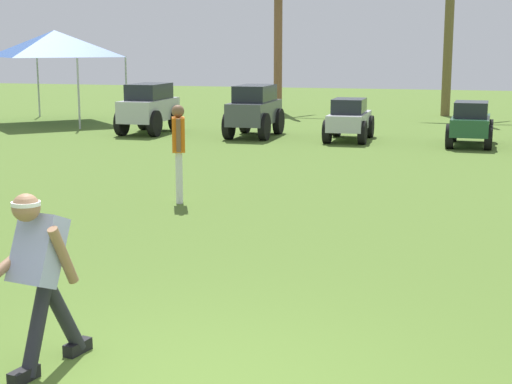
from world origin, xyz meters
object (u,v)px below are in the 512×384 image
parked_car_slot_c (349,119)px  palm_tree_left_of_centre (449,15)px  frisbee_thrower (40,272)px  parked_car_slot_b (254,109)px  event_tent (55,44)px  teammate_near_sideline (179,144)px  parked_car_slot_a (149,107)px  palm_tree_far_left (278,28)px  parked_car_slot_d (471,123)px

parked_car_slot_c → palm_tree_left_of_centre: size_ratio=0.39×
frisbee_thrower → parked_car_slot_b: bearing=99.7°
parked_car_slot_c → event_tent: event_tent is taller
parked_car_slot_b → palm_tree_left_of_centre: 9.60m
parked_car_slot_c → palm_tree_left_of_centre: bearing=75.1°
teammate_near_sideline → parked_car_slot_b: 9.17m
parked_car_slot_a → parked_car_slot_b: size_ratio=1.00×
parked_car_slot_a → palm_tree_far_left: size_ratio=0.47×
parked_car_slot_b → parked_car_slot_c: (2.63, -0.18, -0.18)m
parked_car_slot_d → palm_tree_left_of_centre: size_ratio=0.39×
frisbee_thrower → parked_car_slot_c: bearing=90.1°
parked_car_slot_a → palm_tree_far_left: bearing=77.8°
parked_car_slot_b → palm_tree_far_left: bearing=99.5°
frisbee_thrower → teammate_near_sideline: teammate_near_sideline is taller
teammate_near_sideline → palm_tree_left_of_centre: size_ratio=0.27×
event_tent → parked_car_slot_a: bearing=-26.9°
parked_car_slot_d → teammate_near_sideline: bearing=-117.1°
frisbee_thrower → parked_car_slot_c: (-0.03, 15.37, -0.23)m
parked_car_slot_c → palm_tree_left_of_centre: 8.81m
parked_car_slot_c → palm_tree_far_left: 9.53m
parked_car_slot_a → parked_car_slot_d: bearing=-2.9°
parked_car_slot_d → palm_tree_far_left: (-7.08, 8.53, 2.53)m
teammate_near_sideline → parked_car_slot_a: 10.10m
parked_car_slot_c → parked_car_slot_d: 3.09m
palm_tree_left_of_centre → parked_car_slot_c: bearing=-104.9°
frisbee_thrower → teammate_near_sideline: 6.62m
teammate_near_sideline → parked_car_slot_a: size_ratio=0.66×
parked_car_slot_b → event_tent: (-7.20, 2.09, 1.77)m
parked_car_slot_c → event_tent: (-9.83, 2.27, 1.95)m
palm_tree_left_of_centre → parked_car_slot_d: bearing=-83.5°
parked_car_slot_a → parked_car_slot_c: 5.75m
parked_car_slot_b → parked_car_slot_d: size_ratio=1.06×
parked_car_slot_a → event_tent: (-4.08, 2.08, 1.77)m
parked_car_slot_b → parked_car_slot_a: bearing=179.7°
palm_tree_far_left → palm_tree_left_of_centre: size_ratio=0.88×
parked_car_slot_d → palm_tree_left_of_centre: palm_tree_left_of_centre is taller
frisbee_thrower → palm_tree_far_left: 24.10m
frisbee_thrower → teammate_near_sideline: bearing=101.9°
event_tent → teammate_near_sideline: bearing=-52.8°
teammate_near_sideline → palm_tree_left_of_centre: 17.47m
teammate_near_sideline → parked_car_slot_d: (4.42, 8.65, -0.38)m
teammate_near_sideline → palm_tree_far_left: palm_tree_far_left is taller
teammate_near_sideline → parked_car_slot_a: teammate_near_sideline is taller
event_tent → parked_car_slot_c: bearing=-13.0°
frisbee_thrower → parked_car_slot_b: size_ratio=0.60×
parked_car_slot_a → parked_car_slot_c: parked_car_slot_a is taller
parked_car_slot_a → palm_tree_left_of_centre: (7.89, 7.84, 2.74)m
event_tent → frisbee_thrower: bearing=-60.8°
palm_tree_left_of_centre → event_tent: (-11.97, -5.76, -0.97)m
parked_car_slot_c → palm_tree_far_left: size_ratio=0.44×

